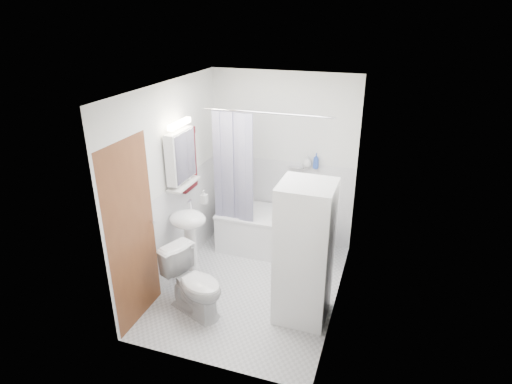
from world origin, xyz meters
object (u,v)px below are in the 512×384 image
(bathtub, at_px, (271,230))
(washer_dryer, at_px, (304,253))
(toilet, at_px, (195,283))
(sink, at_px, (189,230))

(bathtub, relative_size, washer_dryer, 0.92)
(toilet, bearing_deg, bathtub, 7.17)
(sink, relative_size, toilet, 1.41)
(toilet, bearing_deg, sink, 53.03)
(bathtub, xyz_separation_m, washer_dryer, (0.71, -1.21, 0.48))
(sink, xyz_separation_m, washer_dryer, (1.43, -0.19, 0.08))
(sink, distance_m, toilet, 0.69)
(sink, height_order, toilet, sink)
(washer_dryer, bearing_deg, bathtub, 120.61)
(toilet, bearing_deg, washer_dryer, -51.84)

